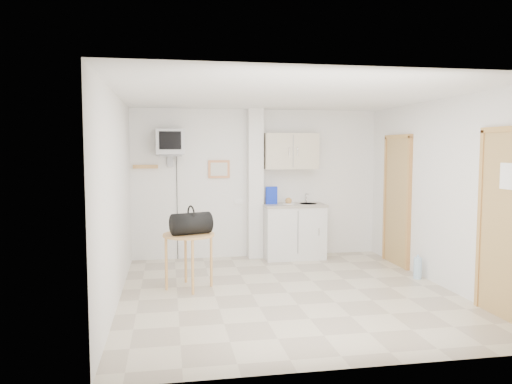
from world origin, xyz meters
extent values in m
plane|color=beige|center=(0.00, 0.00, 0.00)|extent=(4.50, 4.50, 0.00)
cube|color=white|center=(0.00, 2.25, 1.25)|extent=(4.20, 0.04, 2.50)
cube|color=white|center=(0.00, -2.25, 1.25)|extent=(4.20, 0.04, 2.50)
cube|color=white|center=(-2.10, 0.00, 1.25)|extent=(0.04, 4.50, 2.50)
cube|color=white|center=(2.10, 0.00, 1.25)|extent=(0.04, 4.50, 2.50)
cube|color=white|center=(0.00, 0.00, 2.50)|extent=(4.20, 4.50, 0.04)
cube|color=white|center=(-0.05, 2.14, 1.25)|extent=(0.25, 0.22, 2.50)
cube|color=#CB7F4E|center=(-0.65, 2.23, 1.50)|extent=(0.36, 0.03, 0.30)
cube|color=silver|center=(-0.65, 2.22, 1.50)|extent=(0.28, 0.01, 0.22)
cube|color=#B8824A|center=(-1.85, 2.22, 1.55)|extent=(0.40, 0.05, 0.06)
cube|color=white|center=(-0.32, 2.24, 0.95)|extent=(0.15, 0.02, 0.08)
cylinder|color=#B8824A|center=(-2.00, 2.16, 1.54)|extent=(0.02, 0.08, 0.02)
cylinder|color=#B8824A|center=(-1.70, 2.16, 1.54)|extent=(0.02, 0.08, 0.02)
cube|color=#AA7243|center=(2.08, 1.25, 1.00)|extent=(0.04, 0.75, 2.00)
cube|color=brown|center=(2.07, 1.25, 1.00)|extent=(0.06, 0.87, 2.06)
cube|color=#AA7243|center=(2.08, -1.35, 1.01)|extent=(0.04, 0.82, 2.02)
cube|color=brown|center=(2.07, -1.35, 1.01)|extent=(0.06, 0.94, 2.08)
cube|color=white|center=(2.05, -1.35, 1.55)|extent=(0.01, 0.20, 0.28)
cube|color=silver|center=(0.58, 1.98, 0.44)|extent=(1.00, 0.55, 0.88)
cube|color=gray|center=(0.58, 1.98, 0.90)|extent=(1.03, 0.58, 0.04)
cylinder|color=#B7B7BA|center=(0.83, 1.98, 0.90)|extent=(0.30, 0.30, 0.05)
cylinder|color=#B7B7BA|center=(0.83, 2.12, 1.00)|extent=(0.02, 0.02, 0.16)
cylinder|color=#B7B7BA|center=(0.83, 2.06, 1.07)|extent=(0.02, 0.13, 0.02)
cube|color=#BFB39B|center=(0.55, 2.09, 1.80)|extent=(0.90, 0.32, 0.60)
cube|color=#0E28B8|center=(0.21, 2.03, 1.06)|extent=(0.19, 0.07, 0.29)
cylinder|color=white|center=(0.48, 1.96, 0.93)|extent=(0.22, 0.22, 0.01)
sphere|color=tan|center=(0.48, 1.96, 0.97)|extent=(0.11, 0.11, 0.11)
cube|color=slate|center=(-1.45, 2.09, 1.73)|extent=(0.36, 0.32, 0.02)
cube|color=slate|center=(-1.45, 2.22, 1.65)|extent=(0.10, 0.06, 0.20)
cube|color=#AEAEB1|center=(-1.45, 2.02, 1.95)|extent=(0.44, 0.42, 0.40)
cube|color=black|center=(-1.45, 1.80, 1.97)|extent=(0.34, 0.02, 0.28)
cylinder|color=black|center=(-1.35, 2.23, 0.86)|extent=(0.01, 0.01, 1.73)
cylinder|color=#B8824A|center=(-1.24, 0.43, 0.71)|extent=(0.68, 0.68, 0.03)
cylinder|color=#B8824A|center=(-0.94, 0.47, 0.35)|extent=(0.04, 0.04, 0.70)
cylinder|color=#B8824A|center=(-1.27, 0.73, 0.35)|extent=(0.04, 0.04, 0.70)
cylinder|color=#B8824A|center=(-1.53, 0.40, 0.35)|extent=(0.04, 0.04, 0.70)
cylinder|color=#B8824A|center=(-1.20, 0.14, 0.35)|extent=(0.04, 0.04, 0.70)
cylinder|color=black|center=(-1.20, 0.39, 0.87)|extent=(0.58, 0.44, 0.28)
torus|color=black|center=(-1.20, 0.39, 1.00)|extent=(0.10, 0.21, 0.22)
cylinder|color=#A2C5E0|center=(1.98, 0.36, 0.15)|extent=(0.11, 0.11, 0.31)
cylinder|color=#A2C5E0|center=(1.98, 0.36, 0.32)|extent=(0.03, 0.03, 0.04)
camera|label=1|loc=(-1.49, -6.09, 1.84)|focal=35.00mm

